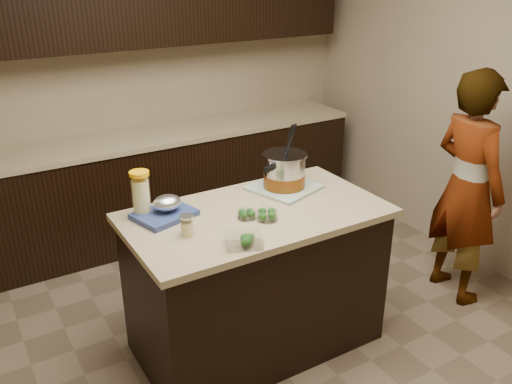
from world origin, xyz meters
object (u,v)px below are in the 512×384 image
island (256,280)px  person (467,188)px  stock_pot (284,173)px  lemonade_pitcher (141,196)px

island → person: (1.51, -0.23, 0.35)m
island → stock_pot: stock_pot is taller
island → stock_pot: size_ratio=3.83×
person → stock_pot: bearing=78.0°
island → lemonade_pitcher: (-0.56, 0.27, 0.57)m
stock_pot → lemonade_pitcher: size_ratio=1.48×
person → island: bearing=88.7°
lemonade_pitcher → person: 2.14m
island → person: person is taller
stock_pot → island: bearing=-169.7°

